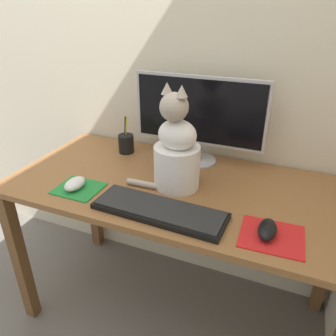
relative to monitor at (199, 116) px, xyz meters
name	(u,v)px	position (x,y,z in m)	size (l,w,h in m)	color
ground_plane	(176,309)	(-0.01, -0.23, -0.93)	(12.00, 12.00, 0.00)	slate
wall_back	(210,33)	(-0.01, 0.13, 0.32)	(7.00, 0.04, 2.50)	beige
desk	(177,205)	(-0.01, -0.23, -0.31)	(1.35, 0.65, 0.72)	brown
monitor	(199,116)	(0.00, 0.00, 0.00)	(0.57, 0.17, 0.38)	#B2B2B7
keyboard	(159,210)	(0.01, -0.44, -0.20)	(0.47, 0.17, 0.02)	black
mousepad_left	(79,188)	(-0.35, -0.41, -0.21)	(0.17, 0.15, 0.00)	#238438
mousepad_right	(272,236)	(0.38, -0.42, -0.21)	(0.20, 0.18, 0.00)	red
computer_mouse_left	(75,184)	(-0.36, -0.42, -0.19)	(0.06, 0.10, 0.04)	white
computer_mouse_right	(267,229)	(0.36, -0.42, -0.19)	(0.06, 0.11, 0.04)	black
cat	(175,151)	(-0.01, -0.24, -0.07)	(0.29, 0.22, 0.40)	white
pen_cup	(126,143)	(-0.34, -0.03, -0.17)	(0.07, 0.07, 0.18)	black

